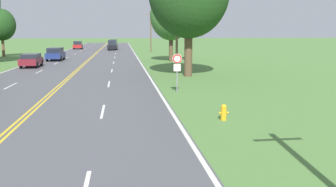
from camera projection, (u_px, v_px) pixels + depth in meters
The scene contains 11 objects.
fire_hydrant at pixel (224, 112), 15.39m from camera, with size 0.42×0.26×0.70m.
traffic_sign at pixel (177, 64), 21.83m from camera, with size 0.60×0.10×2.45m.
utility_pole_midground at pixel (177, 26), 34.46m from camera, with size 1.80×0.24×8.25m.
utility_pole_far at pixel (151, 31), 64.20m from camera, with size 1.80×0.24×7.38m.
tree_behind_sign at pixel (171, 16), 44.47m from camera, with size 5.26×5.26×8.70m.
tree_far_back at pixel (1, 25), 52.85m from camera, with size 4.09×4.09×7.12m.
car_maroon_hatchback_approaching at pixel (31, 60), 37.97m from camera, with size 1.78×3.90×1.44m.
car_dark_blue_suv_mid_near at pixel (55, 54), 46.82m from camera, with size 1.91×4.52×1.67m.
car_black_van_mid_far at pixel (113, 45), 72.63m from camera, with size 2.02×4.57×2.04m.
car_red_hatchback_receding at pixel (78, 45), 76.86m from camera, with size 1.91×4.10×1.68m.
car_dark_grey_van_distant at pixel (114, 43), 83.64m from camera, with size 1.91×4.17×1.92m.
Camera 1 is at (4.36, -0.47, 3.81)m, focal length 38.00 mm.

